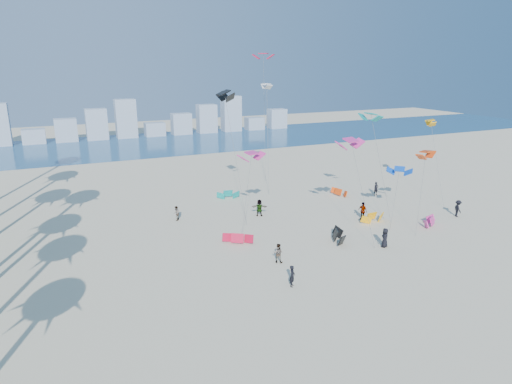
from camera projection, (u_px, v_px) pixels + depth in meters
name	position (u px, v px, depth m)	size (l,w,h in m)	color
ground	(319.00, 334.00, 27.61)	(220.00, 220.00, 0.00)	beige
ocean	(128.00, 145.00, 90.68)	(220.00, 220.00, 0.00)	navy
kitesurfer_near	(292.00, 276.00, 33.24)	(0.61, 0.40, 1.66)	black
kitesurfer_mid	(278.00, 253.00, 37.25)	(0.80, 0.63, 1.65)	gray
kitesurfers_far	(340.00, 211.00, 47.56)	(28.87, 15.67, 1.92)	black
grounded_kites	(322.00, 217.00, 47.07)	(22.88, 19.80, 1.01)	red
flying_kites	(317.00, 114.00, 48.48)	(28.75, 30.19, 17.71)	#E23293
distant_skyline	(114.00, 124.00, 98.12)	(85.00, 3.00, 8.40)	#9EADBF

